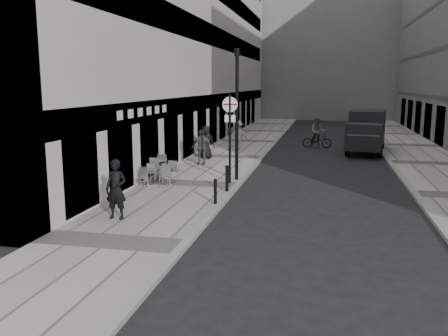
{
  "coord_description": "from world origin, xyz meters",
  "views": [
    {
      "loc": [
        3.54,
        -8.51,
        4.27
      ],
      "look_at": [
        0.16,
        7.19,
        1.4
      ],
      "focal_mm": 38.0,
      "sensor_mm": 36.0,
      "label": 1
    }
  ],
  "objects_px": {
    "walking_man": "(116,189)",
    "lamppost": "(237,108)",
    "sign_post": "(230,127)",
    "panel_van": "(367,129)",
    "cyclist": "(317,136)"
  },
  "relations": [
    {
      "from": "lamppost",
      "to": "panel_van",
      "type": "relative_size",
      "value": 0.97
    },
    {
      "from": "walking_man",
      "to": "panel_van",
      "type": "relative_size",
      "value": 0.32
    },
    {
      "from": "lamppost",
      "to": "sign_post",
      "type": "bearing_deg",
      "value": -103.21
    },
    {
      "from": "walking_man",
      "to": "panel_van",
      "type": "xyz_separation_m",
      "value": [
        8.74,
        17.37,
        0.41
      ]
    },
    {
      "from": "lamppost",
      "to": "panel_van",
      "type": "height_order",
      "value": "lamppost"
    },
    {
      "from": "walking_man",
      "to": "lamppost",
      "type": "relative_size",
      "value": 0.33
    },
    {
      "from": "lamppost",
      "to": "walking_man",
      "type": "bearing_deg",
      "value": -110.45
    },
    {
      "from": "sign_post",
      "to": "cyclist",
      "type": "xyz_separation_m",
      "value": [
        3.36,
        12.93,
        -1.7
      ]
    },
    {
      "from": "sign_post",
      "to": "panel_van",
      "type": "distance_m",
      "value": 13.03
    },
    {
      "from": "lamppost",
      "to": "cyclist",
      "type": "height_order",
      "value": "lamppost"
    },
    {
      "from": "panel_van",
      "to": "lamppost",
      "type": "bearing_deg",
      "value": -112.4
    },
    {
      "from": "cyclist",
      "to": "panel_van",
      "type": "bearing_deg",
      "value": -26.75
    },
    {
      "from": "sign_post",
      "to": "lamppost",
      "type": "relative_size",
      "value": 0.67
    },
    {
      "from": "cyclist",
      "to": "walking_man",
      "type": "bearing_deg",
      "value": -105.36
    },
    {
      "from": "panel_van",
      "to": "cyclist",
      "type": "height_order",
      "value": "panel_van"
    }
  ]
}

